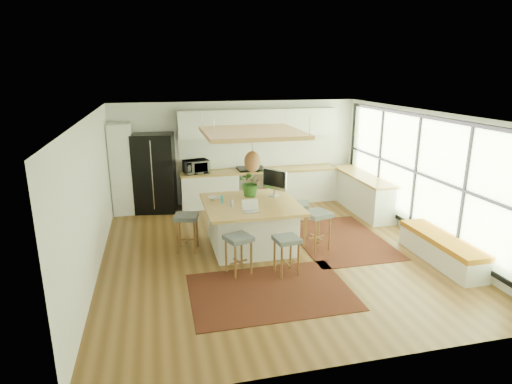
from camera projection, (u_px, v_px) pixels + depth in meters
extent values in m
plane|color=brown|center=(272.00, 251.00, 8.50)|extent=(7.00, 7.00, 0.00)
plane|color=white|center=(273.00, 114.00, 7.75)|extent=(7.00, 7.00, 0.00)
plane|color=white|center=(237.00, 153.00, 11.40)|extent=(6.50, 0.00, 6.50)
plane|color=white|center=(354.00, 264.00, 4.85)|extent=(6.50, 0.00, 6.50)
plane|color=white|center=(92.00, 197.00, 7.40)|extent=(0.00, 7.00, 7.00)
plane|color=white|center=(423.00, 176.00, 8.85)|extent=(0.00, 7.00, 7.00)
cube|color=silver|center=(122.00, 169.00, 10.50)|extent=(0.55, 0.60, 2.25)
cube|color=silver|center=(260.00, 187.00, 11.47)|extent=(4.20, 0.60, 0.88)
cube|color=#A47C3A|center=(260.00, 170.00, 11.34)|extent=(4.24, 0.64, 0.05)
cube|color=white|center=(257.00, 152.00, 11.50)|extent=(4.20, 0.02, 0.80)
cube|color=silver|center=(259.00, 123.00, 11.13)|extent=(4.20, 0.34, 0.70)
cube|color=silver|center=(361.00, 193.00, 10.90)|extent=(0.60, 2.50, 0.88)
cube|color=#A47C3A|center=(363.00, 176.00, 10.77)|extent=(0.64, 2.54, 0.05)
cube|color=black|center=(271.00, 291.00, 6.94)|extent=(2.60, 1.80, 0.01)
cube|color=black|center=(339.00, 239.00, 9.09)|extent=(1.80, 2.60, 0.01)
imported|color=#A5A5AA|center=(196.00, 165.00, 10.90)|extent=(0.67, 0.47, 0.41)
imported|color=#1E4C19|center=(251.00, 185.00, 8.89)|extent=(0.54, 0.60, 0.46)
imported|color=white|center=(214.00, 198.00, 8.69)|extent=(0.27, 0.27, 0.06)
cylinder|color=#30B1C1|center=(223.00, 199.00, 8.43)|extent=(0.07, 0.07, 0.19)
cylinder|color=silver|center=(232.00, 202.00, 8.23)|extent=(0.07, 0.07, 0.19)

